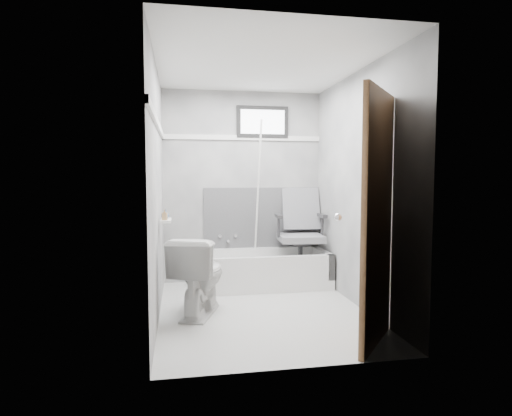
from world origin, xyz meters
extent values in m
plane|color=silver|center=(0.00, 0.00, 0.00)|extent=(2.60, 2.60, 0.00)
plane|color=silver|center=(0.00, 0.00, 2.40)|extent=(2.60, 2.60, 0.00)
cube|color=slate|center=(0.00, 1.30, 1.20)|extent=(2.00, 0.02, 2.40)
cube|color=slate|center=(0.00, -1.30, 1.20)|extent=(2.00, 0.02, 2.40)
cube|color=slate|center=(-1.00, 0.00, 1.20)|extent=(0.02, 2.60, 2.40)
cube|color=slate|center=(1.00, 0.00, 1.20)|extent=(0.02, 2.60, 2.40)
imported|color=silver|center=(-0.62, 0.01, 0.38)|extent=(0.66, 0.87, 0.75)
cube|color=#4C4C4F|center=(0.25, 1.29, 0.80)|extent=(1.50, 0.02, 0.78)
cube|color=white|center=(0.00, 1.29, 1.82)|extent=(2.00, 0.02, 0.06)
cube|color=white|center=(-0.99, 0.00, 1.82)|extent=(0.02, 2.60, 0.06)
cylinder|color=white|center=(0.15, 1.06, 1.05)|extent=(0.02, 0.52, 1.89)
cube|color=white|center=(-0.93, 0.20, 0.90)|extent=(0.10, 0.32, 0.02)
imported|color=#A78253|center=(-0.94, 0.12, 0.97)|extent=(0.06, 0.06, 0.11)
imported|color=slate|center=(-0.94, 0.26, 0.96)|extent=(0.11, 0.11, 0.10)
camera|label=1|loc=(-0.79, -4.09, 1.34)|focal=30.00mm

